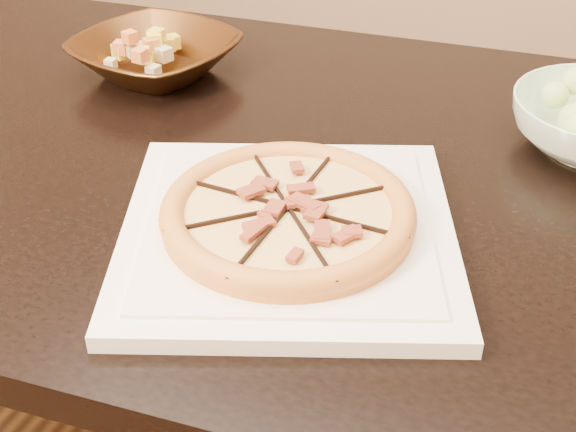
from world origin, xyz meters
name	(u,v)px	position (x,y,z in m)	size (l,w,h in m)	color
dining_table	(264,231)	(0.11, 0.08, 0.64)	(1.34, 0.93, 0.75)	black
plate	(288,232)	(0.20, -0.07, 0.76)	(0.43, 0.43, 0.02)	white
pizza	(288,213)	(0.20, -0.07, 0.78)	(0.25, 0.25, 0.03)	orange
bronze_bowl	(156,56)	(-0.13, 0.23, 0.78)	(0.22, 0.22, 0.05)	#4F3016
mixed_dish	(152,29)	(-0.13, 0.23, 0.82)	(0.11, 0.11, 0.03)	#C6B484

